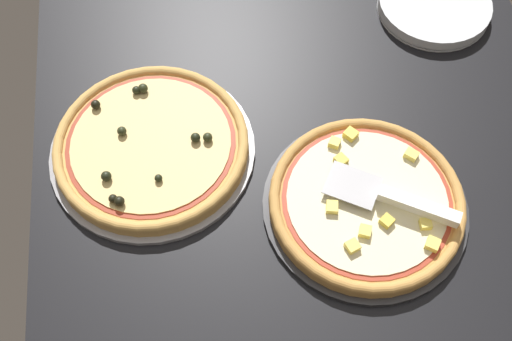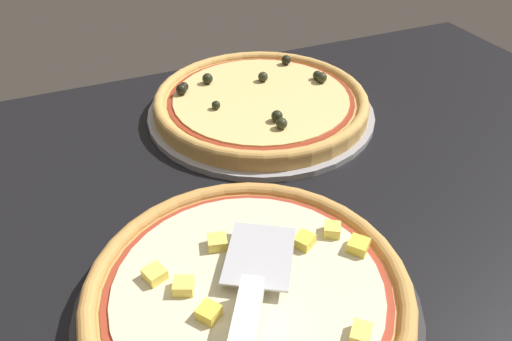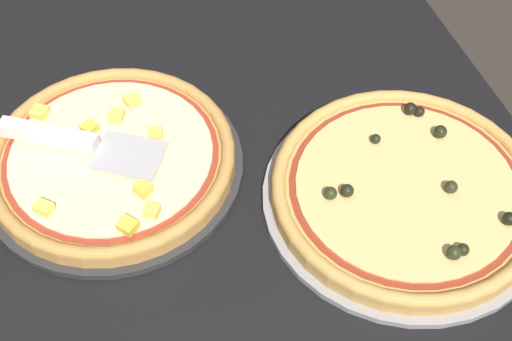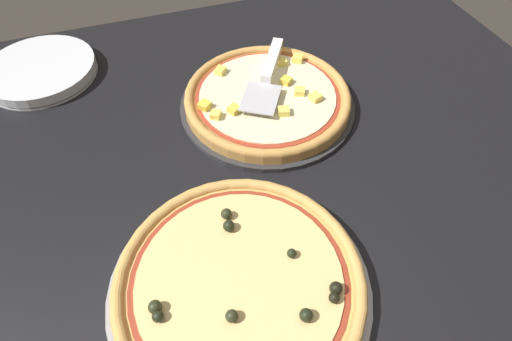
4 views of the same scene
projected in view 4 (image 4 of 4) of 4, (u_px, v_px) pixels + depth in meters
The scene contains 7 objects.
ground_plane at pixel (250, 143), 79.28cm from camera, with size 139.95×102.11×3.60cm, color black.
pizza_pan_front at pixel (267, 104), 83.14cm from camera, with size 36.12×36.12×1.00cm, color #2D2D30.
pizza_front at pixel (267, 97), 81.59cm from camera, with size 33.95×33.95×3.54cm.
pizza_pan_back at pixel (240, 287), 57.93cm from camera, with size 37.97×37.97×1.00cm, color #939399.
pizza_back at pixel (240, 281), 56.32cm from camera, with size 35.69×35.69×4.24cm.
serving_spatula at pixel (270, 67), 83.24cm from camera, with size 15.86×21.90×2.00cm.
plate_stack at pixel (41, 70), 89.03cm from camera, with size 24.00×24.00×2.80cm.
Camera 4 is at (16.53, 51.93, 56.05)cm, focal length 28.00 mm.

